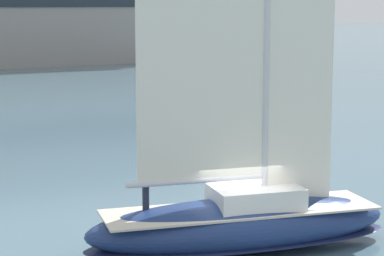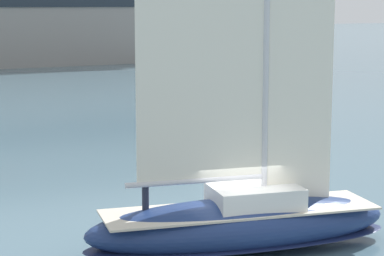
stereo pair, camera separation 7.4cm
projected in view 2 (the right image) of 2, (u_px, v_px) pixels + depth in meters
The scene contains 4 objects.
ground_plane at pixel (240, 250), 22.14m from camera, with size 400.00×400.00×0.00m, color slate.
waterfront_building at pixel (3, 0), 91.09m from camera, with size 45.49×19.02×15.23m.
sailboat_main at pixel (240, 217), 21.98m from camera, with size 9.66×4.42×12.81m.
sailboat_moored_near_marina at pixel (227, 68), 74.79m from camera, with size 8.95×2.91×12.16m.
Camera 2 is at (-11.24, -18.08, 7.21)m, focal length 70.00 mm.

